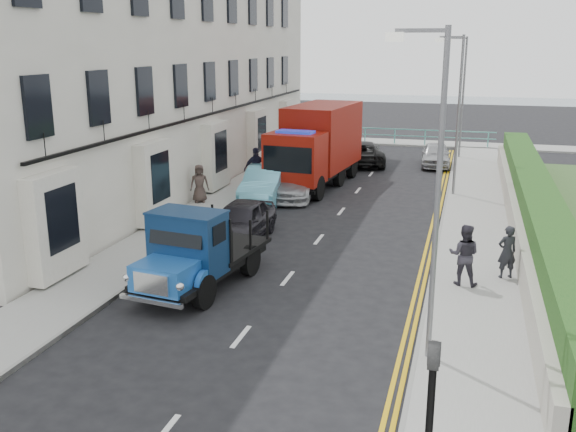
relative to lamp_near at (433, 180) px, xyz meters
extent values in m
plane|color=black|center=(-4.18, 2.00, -4.00)|extent=(120.00, 120.00, 0.00)
cube|color=gray|center=(-9.38, 11.00, -3.94)|extent=(2.40, 38.00, 0.12)
cube|color=gray|center=(1.12, 11.00, -3.94)|extent=(2.60, 38.00, 0.12)
cube|color=gray|center=(-4.18, 31.00, -3.94)|extent=(30.00, 2.50, 0.12)
plane|color=slate|center=(-4.18, 62.00, -4.00)|extent=(120.00, 120.00, 0.00)
cube|color=silver|center=(-13.68, 15.00, 3.00)|extent=(6.00, 30.00, 14.00)
cube|color=black|center=(-10.53, 15.00, -0.40)|extent=(0.12, 28.00, 0.10)
cube|color=#B2AD9E|center=(2.42, 11.00, -3.45)|extent=(0.30, 28.00, 1.00)
cube|color=#184415|center=(3.12, 11.00, -3.05)|extent=(1.20, 28.00, 1.70)
cube|color=#59B2A5|center=(-4.18, 30.20, -2.92)|extent=(13.00, 0.08, 0.06)
cube|color=#59B2A5|center=(-4.18, 30.20, -3.35)|extent=(13.00, 0.06, 0.05)
cylinder|color=slate|center=(0.12, 0.00, -0.50)|extent=(0.12, 0.12, 7.00)
cube|color=slate|center=(-0.38, 0.00, 2.90)|extent=(1.00, 0.08, 0.08)
cube|color=beige|center=(-0.88, 0.00, 2.78)|extent=(0.35, 0.18, 0.18)
cylinder|color=slate|center=(0.12, 16.00, -0.50)|extent=(0.12, 0.12, 7.00)
cube|color=slate|center=(-0.38, 16.00, 2.90)|extent=(1.00, 0.08, 0.08)
cube|color=beige|center=(-0.88, 16.00, 2.78)|extent=(0.35, 0.18, 0.18)
cylinder|color=slate|center=(0.12, 26.00, -0.50)|extent=(0.12, 0.12, 7.00)
cube|color=slate|center=(-0.38, 26.00, 2.90)|extent=(1.00, 0.08, 0.08)
cube|color=beige|center=(-0.88, 26.00, 2.78)|extent=(0.35, 0.18, 0.18)
imported|color=black|center=(0.42, -5.50, -1.40)|extent=(0.16, 0.20, 1.00)
cylinder|color=black|center=(-7.33, 1.53, -3.54)|extent=(0.37, 0.94, 0.92)
cylinder|color=black|center=(-5.66, 1.31, -3.54)|extent=(0.37, 0.94, 0.92)
cylinder|color=black|center=(-6.98, 4.18, -3.54)|extent=(0.37, 0.94, 0.92)
cylinder|color=black|center=(-5.31, 3.96, -3.54)|extent=(0.37, 0.94, 0.92)
cube|color=black|center=(-6.32, 2.75, -3.40)|extent=(2.40, 4.78, 0.17)
cube|color=#215FB4|center=(-6.55, 1.00, -3.06)|extent=(1.63, 1.42, 0.69)
cube|color=silver|center=(-6.63, 0.36, -3.06)|extent=(1.00, 0.21, 0.53)
cube|color=navy|center=(-6.41, 2.08, -2.52)|extent=(2.04, 1.39, 1.67)
cube|color=black|center=(-6.17, 3.88, -3.19)|extent=(2.34, 2.91, 0.11)
cylinder|color=black|center=(-7.63, 13.80, -3.45)|extent=(0.43, 1.13, 1.10)
cylinder|color=black|center=(-5.54, 13.58, -3.45)|extent=(0.43, 1.13, 1.10)
cylinder|color=black|center=(-7.31, 16.88, -3.45)|extent=(0.43, 1.13, 1.10)
cylinder|color=black|center=(-5.23, 16.66, -3.45)|extent=(0.43, 1.13, 1.10)
cylinder|color=black|center=(-7.09, 19.06, -3.45)|extent=(0.43, 1.13, 1.10)
cylinder|color=black|center=(-5.00, 18.85, -3.45)|extent=(0.43, 1.13, 1.10)
cube|color=black|center=(-6.32, 16.27, -3.25)|extent=(3.00, 7.19, 0.25)
cube|color=maroon|center=(-6.59, 13.69, -2.20)|extent=(2.58, 2.13, 2.20)
cube|color=black|center=(-6.68, 12.78, -2.10)|extent=(2.19, 0.30, 1.10)
cube|color=maroon|center=(-6.21, 17.37, -1.70)|extent=(3.01, 5.42, 3.00)
imported|color=black|center=(-6.78, 7.16, -3.30)|extent=(1.69, 4.10, 1.39)
imported|color=#65BDD8|center=(-7.78, 13.03, -3.26)|extent=(2.02, 4.60, 1.47)
imported|color=#A9A9AD|center=(-6.78, 14.00, -3.32)|extent=(2.49, 4.89, 1.36)
imported|color=black|center=(-5.12, 22.63, -3.33)|extent=(3.34, 5.19, 1.33)
imported|color=#A0A1A5|center=(-1.08, 23.18, -3.35)|extent=(1.77, 3.91, 1.30)
imported|color=#222327|center=(1.92, 5.50, -3.10)|extent=(0.67, 0.57, 1.55)
imported|color=#302D37|center=(0.74, 4.61, -3.01)|extent=(0.90, 0.73, 1.74)
imported|color=black|center=(-8.58, 14.26, -2.89)|extent=(1.23, 1.02, 1.97)
imported|color=#3F332E|center=(-10.18, 11.46, -3.07)|extent=(0.93, 0.81, 1.61)
camera|label=1|loc=(0.65, -12.95, 2.69)|focal=40.00mm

